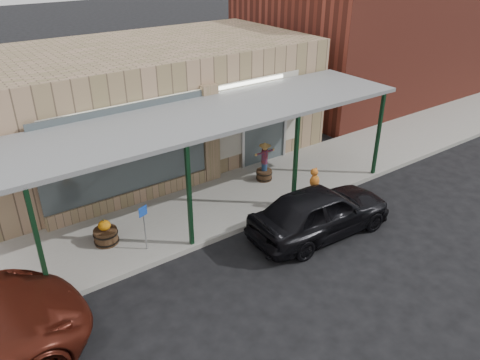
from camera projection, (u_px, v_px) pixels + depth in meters
ground at (295, 264)px, 12.00m from camera, size 120.00×120.00×0.00m
sidewalk at (218, 204)px, 14.56m from camera, size 40.00×3.20×0.15m
storefront at (148, 104)px, 16.93m from camera, size 12.00×6.25×4.20m
awning at (217, 115)px, 13.19m from camera, size 12.00×3.00×3.04m
block_buildings_near at (180, 46)px, 17.94m from camera, size 61.00×8.00×8.00m
barrel_scarecrow at (264, 167)px, 15.68m from camera, size 0.78×0.69×1.35m
barrel_pumpkin at (106, 235)px, 12.46m from camera, size 0.73×0.73×0.74m
handicap_sign at (144, 222)px, 11.95m from camera, size 0.26×0.11×1.29m
parked_sedan at (321, 211)px, 12.93m from camera, size 4.33×2.05×1.50m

